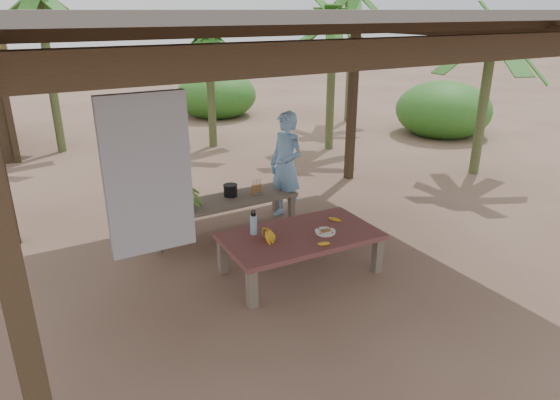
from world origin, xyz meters
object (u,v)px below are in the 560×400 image
bench (221,204)px  ripe_banana_bunch (264,235)px  plate (325,232)px  water_flask (254,224)px  woman (286,166)px  work_table (300,239)px  cooking_pot (230,191)px

bench → ripe_banana_bunch: size_ratio=8.87×
plate → water_flask: water_flask is taller
bench → woman: woman is taller
water_flask → woman: (1.19, 1.28, 0.18)m
work_table → cooking_pot: bearing=96.6°
bench → plate: plate is taller
water_flask → plate: bearing=-28.8°
water_flask → woman: 1.76m
bench → ripe_banana_bunch: bearing=-96.3°
bench → woman: bearing=-3.4°
ripe_banana_bunch → bench: bearing=85.0°
plate → woman: size_ratio=0.15×
work_table → ripe_banana_bunch: 0.48m
work_table → plate: plate is taller
ripe_banana_bunch → woman: woman is taller
woman → plate: bearing=-29.7°
ripe_banana_bunch → water_flask: (-0.02, 0.23, 0.05)m
cooking_pot → woman: woman is taller
ripe_banana_bunch → cooking_pot: 1.67m
water_flask → woman: size_ratio=0.19×
woman → ripe_banana_bunch: bearing=-52.3°
plate → bench: bearing=108.6°
ripe_banana_bunch → woman: bearing=52.1°
plate → cooking_pot: bearing=102.0°
cooking_pot → ripe_banana_bunch: bearing=-101.3°
bench → plate: size_ratio=9.12×
cooking_pot → woman: (0.84, -0.13, 0.27)m
work_table → cooking_pot: 1.69m
work_table → water_flask: water_flask is taller
plate → water_flask: bearing=151.2°
plate → water_flask: size_ratio=0.80×
work_table → plate: size_ratio=7.58×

